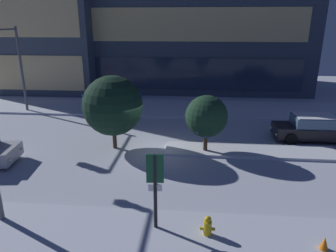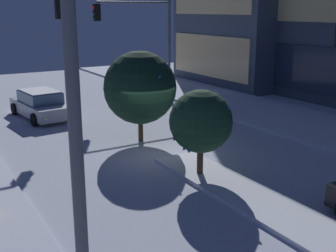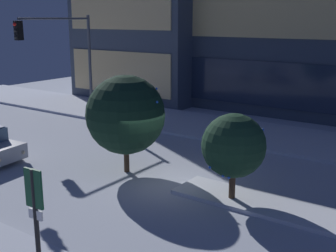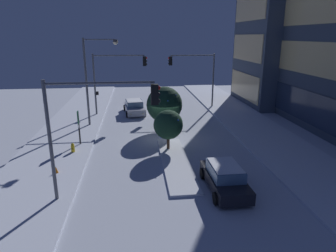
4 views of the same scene
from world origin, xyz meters
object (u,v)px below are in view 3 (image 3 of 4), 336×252
at_px(decorated_tree_left_of_median, 234,146).
at_px(traffic_light_corner_far_left, 63,48).
at_px(parking_info_sign, 35,209).
at_px(decorated_tree_median, 126,115).

bearing_deg(decorated_tree_left_of_median, traffic_light_corner_far_left, 160.92).
height_order(parking_info_sign, decorated_tree_median, decorated_tree_median).
xyz_separation_m(parking_info_sign, decorated_tree_median, (-3.14, 6.93, 0.63)).
height_order(decorated_tree_median, decorated_tree_left_of_median, decorated_tree_median).
height_order(traffic_light_corner_far_left, decorated_tree_median, traffic_light_corner_far_left).
xyz_separation_m(decorated_tree_median, decorated_tree_left_of_median, (4.92, -0.20, -0.40)).
bearing_deg(parking_info_sign, traffic_light_corner_far_left, 42.40).
distance_m(traffic_light_corner_far_left, parking_info_sign, 16.57).
height_order(traffic_light_corner_far_left, parking_info_sign, traffic_light_corner_far_left).
bearing_deg(decorated_tree_left_of_median, decorated_tree_median, 177.62).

